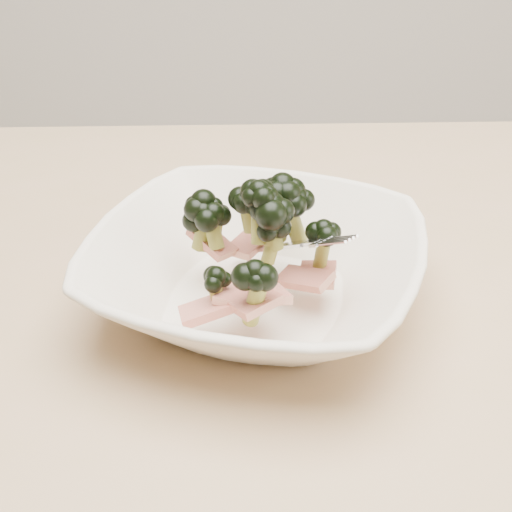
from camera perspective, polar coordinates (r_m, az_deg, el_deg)
name	(u,v)px	position (r m, az deg, el deg)	size (l,w,h in m)	color
dining_table	(323,361)	(0.73, 5.39, -8.40)	(1.20, 0.80, 0.75)	tan
broccoli_dish	(256,266)	(0.61, 0.01, -0.79)	(0.36, 0.36, 0.13)	#EEE0C9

